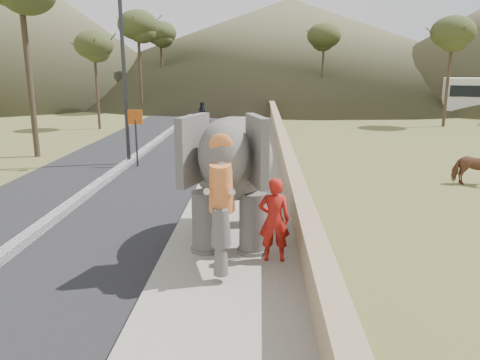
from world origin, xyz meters
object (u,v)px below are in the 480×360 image
Objects in this scene: lamppost at (130,47)px; motorcyclist at (206,118)px; cow at (476,167)px; elephant_and_man at (233,176)px.

motorcyclist is (1.65, 12.16, -4.19)m from lamppost.
lamppost is at bearing -97.74° from motorcyclist.
lamppost is 12.97m from motorcyclist.
lamppost is 14.03m from cow.
motorcyclist reaches higher than cow.
lamppost is at bearing 78.40° from cow.
motorcyclist is at bearing 82.26° from lamppost.
cow is 0.36× the size of elephant_and_man.
lamppost is 5.17× the size of cow.
elephant_and_man reaches higher than motorcyclist.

